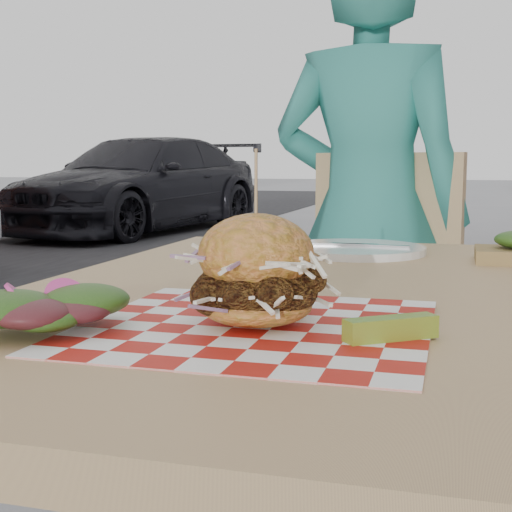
{
  "coord_description": "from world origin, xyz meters",
  "views": [
    {
      "loc": [
        0.54,
        -0.96,
        0.92
      ],
      "look_at": [
        0.34,
        -0.25,
        0.82
      ],
      "focal_mm": 50.0,
      "sensor_mm": 36.0,
      "label": 1
    }
  ],
  "objects_px": {
    "diner": "(368,218)",
    "car_dark": "(141,184)",
    "sandwich": "(256,277)",
    "patio_table": "(314,342)",
    "patio_chair": "(390,301)"
  },
  "relations": [
    {
      "from": "diner",
      "to": "sandwich",
      "type": "distance_m",
      "value": 1.28
    },
    {
      "from": "diner",
      "to": "car_dark",
      "type": "bearing_deg",
      "value": -50.63
    },
    {
      "from": "patio_table",
      "to": "patio_chair",
      "type": "distance_m",
      "value": 0.96
    },
    {
      "from": "patio_table",
      "to": "patio_chair",
      "type": "xyz_separation_m",
      "value": [
        0.02,
        0.95,
        -0.12
      ]
    },
    {
      "from": "patio_chair",
      "to": "patio_table",
      "type": "bearing_deg",
      "value": -78.18
    },
    {
      "from": "diner",
      "to": "patio_table",
      "type": "bearing_deg",
      "value": 102.85
    },
    {
      "from": "car_dark",
      "to": "sandwich",
      "type": "bearing_deg",
      "value": -53.71
    },
    {
      "from": "patio_chair",
      "to": "sandwich",
      "type": "height_order",
      "value": "patio_chair"
    },
    {
      "from": "sandwich",
      "to": "diner",
      "type": "bearing_deg",
      "value": 91.61
    },
    {
      "from": "diner",
      "to": "sandwich",
      "type": "bearing_deg",
      "value": 101.66
    },
    {
      "from": "sandwich",
      "to": "car_dark",
      "type": "bearing_deg",
      "value": 115.59
    },
    {
      "from": "car_dark",
      "to": "patio_table",
      "type": "relative_size",
      "value": 3.67
    },
    {
      "from": "diner",
      "to": "sandwich",
      "type": "relative_size",
      "value": 8.36
    },
    {
      "from": "car_dark",
      "to": "sandwich",
      "type": "xyz_separation_m",
      "value": [
        3.94,
        -8.22,
        0.16
      ]
    },
    {
      "from": "diner",
      "to": "patio_chair",
      "type": "bearing_deg",
      "value": 144.58
    }
  ]
}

